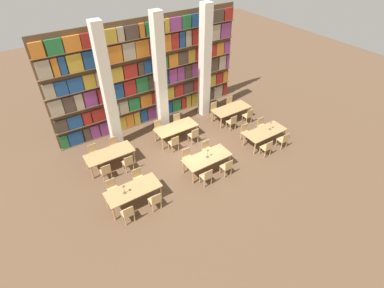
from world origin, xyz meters
TOP-DOWN VIEW (x-y plane):
  - ground_plane at (0.00, 0.00)m, footprint 40.00×40.00m
  - bookshelf_bank at (-0.00, 3.77)m, footprint 10.41×0.35m
  - pillar_left at (-2.65, 2.68)m, footprint 0.48×0.48m
  - pillar_center at (0.00, 2.68)m, footprint 0.48×0.48m
  - pillar_right at (2.65, 2.68)m, footprint 0.48×0.48m
  - reading_table_0 at (-3.55, -1.35)m, footprint 2.15×0.94m
  - chair_0 at (-4.13, -2.11)m, footprint 0.42×0.40m
  - chair_1 at (-4.13, -0.60)m, footprint 0.42×0.40m
  - chair_2 at (-3.00, -2.11)m, footprint 0.42×0.40m
  - chair_3 at (-3.00, -0.60)m, footprint 0.42×0.40m
  - desk_lamp_0 at (-3.89, -1.36)m, footprint 0.14×0.14m
  - reading_table_1 at (-0.01, -1.37)m, footprint 2.15×0.94m
  - chair_4 at (-0.57, -2.12)m, footprint 0.42×0.40m
  - chair_5 at (-0.57, -0.61)m, footprint 0.42×0.40m
  - chair_6 at (0.52, -2.12)m, footprint 0.42×0.40m
  - chair_7 at (0.52, -0.61)m, footprint 0.42×0.40m
  - desk_lamp_1 at (0.00, -1.37)m, footprint 0.14×0.14m
  - reading_table_2 at (3.52, -1.34)m, footprint 2.15×0.94m
  - chair_8 at (2.94, -2.09)m, footprint 0.42×0.40m
  - chair_9 at (2.94, -0.58)m, footprint 0.42×0.40m
  - chair_10 at (4.05, -2.09)m, footprint 0.42×0.40m
  - chair_11 at (4.05, -0.58)m, footprint 0.42×0.40m
  - desk_lamp_2 at (3.83, -1.34)m, footprint 0.14×0.14m
  - reading_table_3 at (-3.51, 1.27)m, footprint 2.15×0.94m
  - chair_12 at (-4.00, 0.52)m, footprint 0.42×0.40m
  - chair_13 at (-4.00, 2.03)m, footprint 0.42×0.40m
  - chair_14 at (-2.97, 0.52)m, footprint 0.42×0.40m
  - chair_15 at (-2.97, 2.03)m, footprint 0.42×0.40m
  - reading_table_4 at (0.04, 1.39)m, footprint 2.15×0.94m
  - chair_16 at (-0.53, 0.64)m, footprint 0.42×0.40m
  - chair_17 at (-0.53, 2.15)m, footprint 0.42×0.40m
  - chair_18 at (0.61, 0.64)m, footprint 0.42×0.40m
  - chair_19 at (0.61, 2.15)m, footprint 0.42×0.40m
  - reading_table_5 at (3.51, 1.27)m, footprint 2.15×0.94m
  - chair_20 at (2.96, 0.52)m, footprint 0.42×0.40m
  - chair_21 at (2.96, 2.03)m, footprint 0.42×0.40m
  - chair_22 at (4.09, 0.52)m, footprint 0.42×0.40m
  - chair_23 at (4.09, 2.03)m, footprint 0.42×0.40m

SIDE VIEW (x-z plane):
  - ground_plane at x=0.00m, z-range 0.00..0.00m
  - chair_0 at x=-4.13m, z-range 0.03..0.90m
  - chair_1 at x=-4.13m, z-range 0.03..0.90m
  - chair_2 at x=-3.00m, z-range 0.03..0.90m
  - chair_3 at x=-3.00m, z-range 0.03..0.90m
  - chair_4 at x=-0.57m, z-range 0.03..0.90m
  - chair_5 at x=-0.57m, z-range 0.03..0.90m
  - chair_6 at x=0.52m, z-range 0.03..0.90m
  - chair_7 at x=0.52m, z-range 0.03..0.90m
  - chair_8 at x=2.94m, z-range 0.03..0.90m
  - chair_9 at x=2.94m, z-range 0.03..0.90m
  - chair_10 at x=4.05m, z-range 0.03..0.90m
  - chair_11 at x=4.05m, z-range 0.03..0.90m
  - chair_12 at x=-4.00m, z-range 0.03..0.90m
  - chair_13 at x=-4.00m, z-range 0.03..0.90m
  - chair_14 at x=-2.97m, z-range 0.03..0.90m
  - chair_15 at x=-2.97m, z-range 0.03..0.90m
  - chair_16 at x=-0.53m, z-range 0.03..0.90m
  - chair_17 at x=-0.53m, z-range 0.03..0.90m
  - chair_18 at x=0.61m, z-range 0.03..0.90m
  - chair_19 at x=0.61m, z-range 0.03..0.90m
  - chair_20 at x=2.96m, z-range 0.03..0.90m
  - chair_21 at x=2.96m, z-range 0.03..0.90m
  - chair_22 at x=4.09m, z-range 0.03..0.90m
  - chair_23 at x=4.09m, z-range 0.03..0.90m
  - reading_table_0 at x=-3.55m, z-range 0.29..1.03m
  - reading_table_1 at x=-0.01m, z-range 0.29..1.03m
  - reading_table_2 at x=3.52m, z-range 0.29..1.03m
  - reading_table_3 at x=-3.51m, z-range 0.29..1.03m
  - reading_table_4 at x=0.04m, z-range 0.29..1.03m
  - reading_table_5 at x=3.51m, z-range 0.29..1.03m
  - desk_lamp_0 at x=-3.89m, z-range 0.81..1.23m
  - desk_lamp_1 at x=0.00m, z-range 0.81..1.25m
  - desk_lamp_2 at x=3.83m, z-range 0.81..1.28m
  - bookshelf_bank at x=0.00m, z-range -0.07..5.43m
  - pillar_left at x=-2.65m, z-range 0.00..6.00m
  - pillar_center at x=0.00m, z-range 0.00..6.00m
  - pillar_right at x=2.65m, z-range 0.00..6.00m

